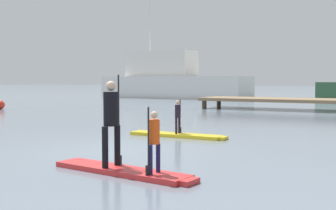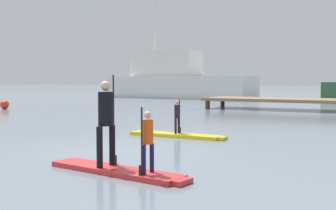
{
  "view_description": "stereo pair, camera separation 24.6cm",
  "coord_description": "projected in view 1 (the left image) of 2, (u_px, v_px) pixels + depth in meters",
  "views": [
    {
      "loc": [
        6.08,
        -9.05,
        1.78
      ],
      "look_at": [
        -0.66,
        3.81,
        0.93
      ],
      "focal_mm": 46.05,
      "sensor_mm": 36.0,
      "label": 1
    },
    {
      "loc": [
        6.29,
        -8.93,
        1.78
      ],
      "look_at": [
        -0.66,
        3.81,
        0.93
      ],
      "focal_mm": 46.05,
      "sensor_mm": 36.0,
      "label": 2
    }
  ],
  "objects": [
    {
      "name": "paddleboard_near",
      "position": [
        178.0,
        135.0,
        13.49
      ],
      "size": [
        3.19,
        0.58,
        0.1
      ],
      "color": "gold",
      "rests_on": "ground"
    },
    {
      "name": "paddler_child_front",
      "position": [
        154.0,
        139.0,
        7.7
      ],
      "size": [
        0.22,
        0.39,
        1.21
      ],
      "color": "#19194C",
      "rests_on": "paddleboard_far"
    },
    {
      "name": "paddler_adult",
      "position": [
        111.0,
        118.0,
        8.3
      ],
      "size": [
        0.33,
        0.52,
        1.78
      ],
      "color": "black",
      "rests_on": "paddleboard_far"
    },
    {
      "name": "paddleboard_far",
      "position": [
        123.0,
        171.0,
        8.18
      ],
      "size": [
        3.19,
        1.0,
        0.1
      ],
      "color": "red",
      "rests_on": "ground"
    },
    {
      "name": "fishing_boat_white_large",
      "position": [
        171.0,
        81.0,
        42.39
      ],
      "size": [
        14.91,
        5.02,
        10.07
      ],
      "color": "silver",
      "rests_on": "ground"
    },
    {
      "name": "paddler_child_solo",
      "position": [
        178.0,
        115.0,
        13.47
      ],
      "size": [
        0.18,
        0.38,
        1.06
      ],
      "color": "black",
      "rests_on": "paddleboard_near"
    },
    {
      "name": "floating_dock",
      "position": [
        319.0,
        101.0,
        24.68
      ],
      "size": [
        13.75,
        3.1,
        0.68
      ],
      "color": "#846B4C",
      "rests_on": "ground"
    },
    {
      "name": "mooring_buoy_near",
      "position": [
        0.0,
        105.0,
        26.08
      ],
      "size": [
        0.54,
        0.54,
        0.54
      ],
      "primitive_type": "sphere",
      "color": "red",
      "rests_on": "ground"
    },
    {
      "name": "ground_plane",
      "position": [
        121.0,
        150.0,
        10.92
      ],
      "size": [
        240.0,
        240.0,
        0.0
      ],
      "primitive_type": "plane",
      "color": "slate"
    }
  ]
}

